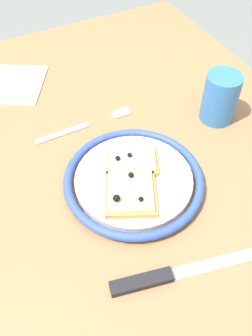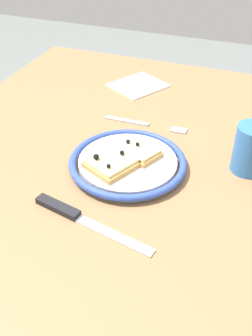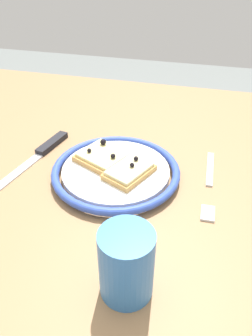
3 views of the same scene
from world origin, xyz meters
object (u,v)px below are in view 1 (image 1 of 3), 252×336
plate (134,180)px  knife (164,276)px  fork (86,125)px  pizza_slice_far (130,193)px  cup (220,98)px  napkin (15,84)px  pizza_slice_near (132,161)px  dining_table (113,215)px

plate → knife: bearing=-13.3°
knife → fork: 0.34m
pizza_slice_far → cup: size_ratio=1.17×
pizza_slice_far → fork: pizza_slice_far is taller
knife → pizza_slice_far: bearing=172.8°
pizza_slice_far → knife: size_ratio=0.49×
fork → napkin: 0.21m
fork → cup: 0.27m
pizza_slice_far → pizza_slice_near: bearing=150.6°
fork → cup: bearing=69.2°
pizza_slice_far → dining_table: bearing=-156.2°
pizza_slice_far → fork: 0.20m
plate → fork: (-0.17, -0.02, -0.01)m
dining_table → plate: size_ratio=4.65×
dining_table → napkin: napkin is taller
pizza_slice_near → knife: pizza_slice_near is taller
pizza_slice_near → napkin: 0.36m
dining_table → pizza_slice_far: bearing=23.8°
fork → napkin: same height
plate → pizza_slice_far: size_ratio=2.06×
pizza_slice_near → fork: size_ratio=0.53×
dining_table → knife: (0.18, -0.00, 0.08)m
pizza_slice_near → pizza_slice_far: (0.06, -0.03, 0.00)m
dining_table → plate: bearing=80.8°
knife → plate: bearing=166.7°
dining_table → pizza_slice_near: (-0.02, 0.05, 0.10)m
dining_table → knife: knife is taller
dining_table → napkin: size_ratio=8.14×
napkin → pizza_slice_near: bearing=19.2°
dining_table → pizza_slice_far: 0.11m
plate → dining_table: bearing=-99.2°
plate → napkin: (-0.37, -0.11, -0.01)m
napkin → fork: bearing=24.3°
fork → cup: (0.09, 0.25, 0.05)m
cup → napkin: (-0.29, -0.33, -0.05)m
knife → cup: cup is taller
plate → fork: size_ratio=1.19×
dining_table → napkin: bearing=-169.4°
pizza_slice_far → napkin: bearing=-168.1°
napkin → pizza_slice_far: bearing=11.9°
fork → cup: size_ratio=2.03×
dining_table → fork: size_ratio=5.53×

